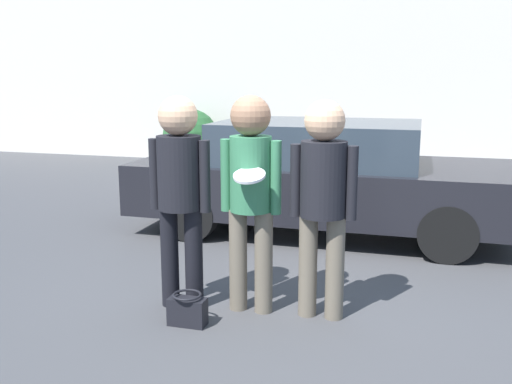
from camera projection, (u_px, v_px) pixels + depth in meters
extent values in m
plane|color=#3F3F42|center=(285.00, 301.00, 5.00)|extent=(56.00, 56.00, 0.00)
cube|color=silver|center=(372.00, 63.00, 11.96)|extent=(24.00, 0.18, 4.39)
cylinder|color=black|center=(170.00, 257.00, 4.83)|extent=(0.15, 0.15, 0.86)
cylinder|color=black|center=(194.00, 259.00, 4.77)|extent=(0.15, 0.15, 0.86)
cylinder|color=black|center=(179.00, 173.00, 4.66)|extent=(0.36, 0.36, 0.61)
cylinder|color=black|center=(155.00, 174.00, 4.72)|extent=(0.09, 0.09, 0.59)
cylinder|color=black|center=(205.00, 177.00, 4.60)|extent=(0.09, 0.09, 0.59)
sphere|color=tan|center=(178.00, 116.00, 4.56)|extent=(0.32, 0.32, 0.32)
cylinder|color=#665B4C|center=(238.00, 260.00, 4.75)|extent=(0.15, 0.15, 0.86)
cylinder|color=#665B4C|center=(264.00, 262.00, 4.69)|extent=(0.15, 0.15, 0.86)
cylinder|color=#33724C|center=(251.00, 174.00, 4.57)|extent=(0.34, 0.34, 0.61)
cylinder|color=#33724C|center=(226.00, 175.00, 4.63)|extent=(0.09, 0.09, 0.59)
cylinder|color=#33724C|center=(276.00, 178.00, 4.52)|extent=(0.09, 0.09, 0.59)
sphere|color=#8C664C|center=(251.00, 116.00, 4.48)|extent=(0.32, 0.32, 0.32)
cylinder|color=white|center=(249.00, 176.00, 4.32)|extent=(0.25, 0.24, 0.10)
cylinder|color=#665B4C|center=(308.00, 266.00, 4.63)|extent=(0.15, 0.15, 0.84)
cylinder|color=#665B4C|center=(335.00, 268.00, 4.57)|extent=(0.15, 0.15, 0.84)
cylinder|color=black|center=(323.00, 179.00, 4.45)|extent=(0.36, 0.36, 0.60)
cylinder|color=black|center=(296.00, 180.00, 4.52)|extent=(0.09, 0.09, 0.58)
cylinder|color=black|center=(352.00, 183.00, 4.40)|extent=(0.09, 0.09, 0.58)
sphere|color=tan|center=(325.00, 120.00, 4.36)|extent=(0.32, 0.32, 0.32)
cube|color=black|center=(325.00, 187.00, 7.14)|extent=(4.68, 1.91, 0.62)
cube|color=#28333D|center=(318.00, 142.00, 7.05)|extent=(2.43, 1.64, 0.50)
cylinder|color=black|center=(442.00, 200.00, 7.60)|extent=(0.62, 0.22, 0.62)
cylinder|color=black|center=(447.00, 233.00, 5.99)|extent=(0.62, 0.22, 0.62)
cylinder|color=black|center=(236.00, 188.00, 8.39)|extent=(0.62, 0.22, 0.62)
cylinder|color=black|center=(191.00, 215.00, 6.78)|extent=(0.62, 0.22, 0.62)
sphere|color=#285B2D|center=(191.00, 137.00, 12.56)|extent=(1.23, 1.23, 1.23)
cube|color=black|center=(187.00, 312.00, 4.49)|extent=(0.30, 0.14, 0.22)
torus|color=black|center=(187.00, 295.00, 4.47)|extent=(0.23, 0.23, 0.02)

